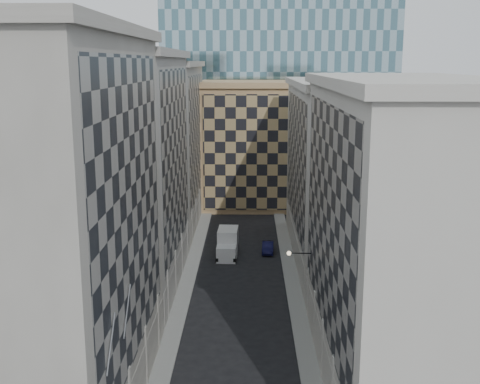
# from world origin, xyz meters

# --- Properties ---
(sidewalk_west) EXTENTS (1.50, 100.00, 0.15)m
(sidewalk_west) POSITION_xyz_m (-5.25, 30.00, 0.07)
(sidewalk_west) COLOR gray
(sidewalk_west) RESTS_ON ground
(sidewalk_east) EXTENTS (1.50, 100.00, 0.15)m
(sidewalk_east) POSITION_xyz_m (5.25, 30.00, 0.07)
(sidewalk_east) COLOR gray
(sidewalk_east) RESTS_ON ground
(bldg_left_a) EXTENTS (10.80, 22.80, 23.70)m
(bldg_left_a) POSITION_xyz_m (-10.88, 11.00, 11.82)
(bldg_left_a) COLOR gray
(bldg_left_a) RESTS_ON ground
(bldg_left_b) EXTENTS (10.80, 22.80, 22.70)m
(bldg_left_b) POSITION_xyz_m (-10.88, 33.00, 11.32)
(bldg_left_b) COLOR gray
(bldg_left_b) RESTS_ON ground
(bldg_left_c) EXTENTS (10.80, 22.80, 21.70)m
(bldg_left_c) POSITION_xyz_m (-10.88, 55.00, 10.83)
(bldg_left_c) COLOR gray
(bldg_left_c) RESTS_ON ground
(bldg_right_a) EXTENTS (10.80, 26.80, 20.70)m
(bldg_right_a) POSITION_xyz_m (10.88, 15.00, 10.32)
(bldg_right_a) COLOR #B9B4A9
(bldg_right_a) RESTS_ON ground
(bldg_right_b) EXTENTS (10.80, 28.80, 19.70)m
(bldg_right_b) POSITION_xyz_m (10.89, 42.00, 9.85)
(bldg_right_b) COLOR #B9B4A9
(bldg_right_b) RESTS_ON ground
(tan_block) EXTENTS (16.80, 14.80, 18.80)m
(tan_block) POSITION_xyz_m (2.00, 67.90, 9.44)
(tan_block) COLOR tan
(tan_block) RESTS_ON ground
(church_tower) EXTENTS (7.20, 7.20, 51.50)m
(church_tower) POSITION_xyz_m (0.00, 82.00, 26.95)
(church_tower) COLOR #2E2A24
(church_tower) RESTS_ON ground
(flagpoles_left) EXTENTS (0.10, 6.33, 2.33)m
(flagpoles_left) POSITION_xyz_m (-5.90, 6.00, 8.00)
(flagpoles_left) COLOR gray
(flagpoles_left) RESTS_ON ground
(bracket_lamp) EXTENTS (1.98, 0.36, 0.36)m
(bracket_lamp) POSITION_xyz_m (4.38, 24.00, 6.20)
(bracket_lamp) COLOR black
(bracket_lamp) RESTS_ON ground
(box_truck) EXTENTS (2.40, 5.53, 2.99)m
(box_truck) POSITION_xyz_m (-1.52, 42.11, 1.30)
(box_truck) COLOR white
(box_truck) RESTS_ON ground
(dark_car) EXTENTS (1.48, 3.82, 1.24)m
(dark_car) POSITION_xyz_m (3.10, 43.36, 0.62)
(dark_car) COLOR #0E0E34
(dark_car) RESTS_ON ground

